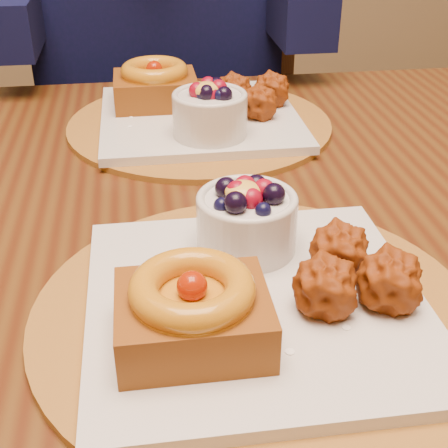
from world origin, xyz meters
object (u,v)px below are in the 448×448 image
(dining_table, at_px, (220,253))
(place_setting_far, at_px, (197,109))
(place_setting_near, at_px, (251,287))
(chair_far, at_px, (200,152))

(dining_table, distance_m, place_setting_far, 0.24)
(place_setting_near, distance_m, chair_far, 0.94)
(place_setting_far, bearing_deg, chair_far, 84.09)
(place_setting_far, relative_size, chair_far, 0.41)
(dining_table, bearing_deg, chair_far, 86.23)
(place_setting_near, relative_size, chair_far, 0.41)
(chair_far, bearing_deg, dining_table, -87.28)
(place_setting_far, bearing_deg, dining_table, -89.04)
(place_setting_near, xyz_separation_m, place_setting_far, (-0.00, 0.43, 0.00))
(place_setting_far, bearing_deg, place_setting_near, -89.94)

